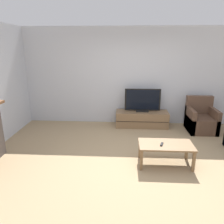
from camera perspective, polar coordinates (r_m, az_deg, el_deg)
ground_plane at (r=4.44m, az=6.19°, el=-12.71°), size 24.00×24.00×0.00m
wall_back at (r=6.25m, az=5.59°, el=9.13°), size 12.00×0.06×2.70m
tv_stand at (r=6.21m, az=7.78°, el=-1.78°), size 1.44×0.52×0.43m
tv at (r=6.06m, az=7.98°, el=2.85°), size 0.97×0.18×0.64m
armchair at (r=6.28m, az=22.18°, el=-1.99°), size 0.70×0.76×0.89m
coffee_table at (r=4.28m, az=13.87°, el=-8.81°), size 1.01×0.54×0.42m
remote at (r=4.21m, az=12.87°, el=-8.20°), size 0.09×0.15×0.02m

